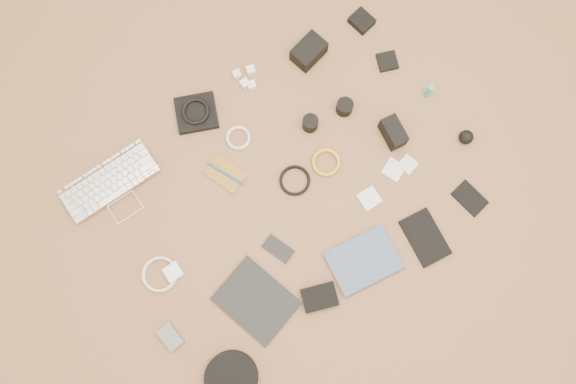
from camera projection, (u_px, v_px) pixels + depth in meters
room_shell at (288, 53)px, 0.92m from camera, size 4.04×4.04×2.58m
laptop at (117, 193)px, 2.13m from camera, size 0.37×0.26×0.03m
headphone_pouch at (196, 113)px, 2.19m from camera, size 0.20×0.20×0.03m
headphones at (196, 111)px, 2.17m from camera, size 0.12×0.12×0.01m
charger_a at (237, 74)px, 2.22m from camera, size 0.03×0.03×0.03m
charger_b at (245, 84)px, 2.21m from camera, size 0.03×0.03×0.03m
charger_c at (251, 70)px, 2.22m from camera, size 0.04×0.04×0.03m
charger_d at (252, 85)px, 2.21m from camera, size 0.04×0.04×0.03m
dslr_camera at (309, 52)px, 2.21m from camera, size 0.15×0.12×0.08m
lens_pouch at (362, 21)px, 2.26m from camera, size 0.09×0.10×0.03m
notebook_olive at (225, 174)px, 2.16m from camera, size 0.14×0.17×0.01m
pen_blue at (225, 174)px, 2.15m from camera, size 0.07×0.15×0.01m
cable_white_a at (238, 138)px, 2.18m from camera, size 0.12×0.12×0.01m
lens_a at (310, 123)px, 2.16m from camera, size 0.08×0.08×0.07m
lens_b at (345, 107)px, 2.18m from camera, size 0.08×0.08×0.06m
card_reader at (387, 61)px, 2.24m from camera, size 0.10×0.10×0.02m
power_brick at (173, 272)px, 2.08m from camera, size 0.06×0.06×0.03m
cable_white_b at (160, 274)px, 2.08m from camera, size 0.17×0.17×0.01m
cable_black at (295, 181)px, 2.15m from camera, size 0.12×0.12×0.01m
cable_yellow at (326, 163)px, 2.16m from camera, size 0.14×0.14×0.01m
flash at (393, 133)px, 2.15m from camera, size 0.08×0.12×0.09m
lens_cleaner at (429, 91)px, 2.18m from camera, size 0.03×0.03×0.08m
battery_charger at (171, 337)px, 2.03m from camera, size 0.07×0.10×0.03m
tablet at (256, 301)px, 2.06m from camera, size 0.27×0.32×0.01m
phone at (278, 249)px, 2.10m from camera, size 0.10×0.13×0.01m
filter_case_left at (369, 199)px, 2.14m from camera, size 0.08×0.08×0.01m
filter_case_mid at (394, 170)px, 2.16m from camera, size 0.10×0.10×0.01m
filter_case_right at (408, 164)px, 2.16m from camera, size 0.08×0.08×0.01m
air_blower at (466, 137)px, 2.16m from camera, size 0.07×0.07×0.06m
headphone_case at (231, 378)px, 1.99m from camera, size 0.20×0.20×0.05m
drive_case at (319, 297)px, 2.06m from camera, size 0.15×0.13×0.03m
paperback at (375, 283)px, 2.07m from camera, size 0.27×0.22×0.02m
notebook_black_a at (425, 237)px, 2.11m from camera, size 0.14×0.21×0.01m
notebook_black_b at (470, 198)px, 2.14m from camera, size 0.10×0.14×0.01m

